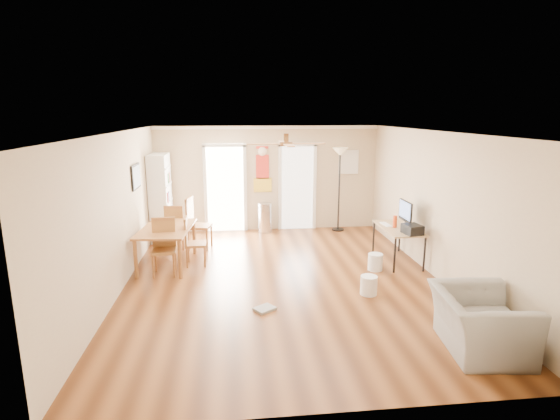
{
  "coord_description": "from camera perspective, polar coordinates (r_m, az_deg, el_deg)",
  "views": [
    {
      "loc": [
        -0.84,
        -7.16,
        2.91
      ],
      "look_at": [
        0.0,
        0.6,
        1.15
      ],
      "focal_mm": 27.75,
      "sensor_mm": 36.0,
      "label": 1
    }
  ],
  "objects": [
    {
      "name": "wastebasket_b",
      "position": [
        7.31,
        11.62,
        -9.69
      ],
      "size": [
        0.31,
        0.31,
        0.32
      ],
      "primitive_type": "cylinder",
      "rotation": [
        0.0,
        0.0,
        0.14
      ],
      "color": "white",
      "rests_on": "floor"
    },
    {
      "name": "wastebasket_a",
      "position": [
        8.41,
        12.45,
        -6.7
      ],
      "size": [
        0.3,
        0.3,
        0.32
      ],
      "primitive_type": "cylinder",
      "rotation": [
        0.0,
        0.0,
        -0.09
      ],
      "color": "white",
      "rests_on": "floor"
    },
    {
      "name": "wall_left",
      "position": [
        7.58,
        -20.6,
        -0.38
      ],
      "size": [
        0.04,
        7.0,
        2.6
      ],
      "primitive_type": null,
      "color": "beige",
      "rests_on": "floor"
    },
    {
      "name": "imac",
      "position": [
        8.76,
        16.19,
        -0.59
      ],
      "size": [
        0.14,
        0.59,
        0.54
      ],
      "primitive_type": null,
      "rotation": [
        0.0,
        0.0,
        -0.09
      ],
      "color": "black",
      "rests_on": "computer_desk"
    },
    {
      "name": "floor",
      "position": [
        7.78,
        0.48,
        -9.27
      ],
      "size": [
        7.0,
        7.0,
        0.0
      ],
      "primitive_type": "plane",
      "color": "brown",
      "rests_on": "ground"
    },
    {
      "name": "bookshelf",
      "position": [
        10.35,
        -15.47,
        1.6
      ],
      "size": [
        0.42,
        0.91,
        2.0
      ],
      "primitive_type": null,
      "rotation": [
        0.0,
        0.0,
        0.03
      ],
      "color": "silver",
      "rests_on": "floor"
    },
    {
      "name": "orange_bottle",
      "position": [
        8.81,
        14.91,
        -1.48
      ],
      "size": [
        0.1,
        0.1,
        0.24
      ],
      "primitive_type": "cylinder",
      "rotation": [
        0.0,
        0.0,
        -0.31
      ],
      "color": "#E04213",
      "rests_on": "computer_desk"
    },
    {
      "name": "floor_cloth",
      "position": [
        6.69,
        -2.03,
        -12.89
      ],
      "size": [
        0.37,
        0.36,
        0.04
      ],
      "primitive_type": "cube",
      "rotation": [
        0.0,
        0.0,
        0.6
      ],
      "color": "#969691",
      "rests_on": "floor"
    },
    {
      "name": "dining_chair_far",
      "position": [
        9.7,
        -13.47,
        -2.11
      ],
      "size": [
        0.46,
        0.46,
        0.98
      ],
      "primitive_type": null,
      "rotation": [
        0.0,
        0.0,
        2.99
      ],
      "color": "#A07033",
      "rests_on": "floor"
    },
    {
      "name": "torchiere_lamp",
      "position": [
        10.85,
        7.8,
        2.66
      ],
      "size": [
        0.4,
        0.4,
        2.08
      ],
      "primitive_type": null,
      "rotation": [
        0.0,
        0.0,
        0.01
      ],
      "color": "black",
      "rests_on": "floor"
    },
    {
      "name": "wall_front",
      "position": [
        4.09,
        6.32,
        -10.59
      ],
      "size": [
        5.5,
        0.04,
        2.6
      ],
      "primitive_type": null,
      "color": "beige",
      "rests_on": "floor"
    },
    {
      "name": "ac_grille",
      "position": [
        11.08,
        9.02,
        6.29
      ],
      "size": [
        0.5,
        0.04,
        0.6
      ],
      "primitive_type": "cube",
      "color": "white",
      "rests_on": "wall_back"
    },
    {
      "name": "armchair",
      "position": [
        6.06,
        24.82,
        -13.31
      ],
      "size": [
        1.13,
        1.26,
        0.74
      ],
      "primitive_type": "imported",
      "rotation": [
        0.0,
        0.0,
        1.45
      ],
      "color": "gray",
      "rests_on": "floor"
    },
    {
      "name": "crown_molding",
      "position": [
        7.22,
        0.52,
        9.92
      ],
      "size": [
        5.5,
        7.0,
        0.08
      ],
      "primitive_type": null,
      "color": "white",
      "rests_on": "wall_back"
    },
    {
      "name": "ceiling",
      "position": [
        7.22,
        0.52,
        10.24
      ],
      "size": [
        5.5,
        7.0,
        0.0
      ],
      "primitive_type": null,
      "color": "silver",
      "rests_on": "floor"
    },
    {
      "name": "wall_back",
      "position": [
        10.82,
        -1.66,
        4.14
      ],
      "size": [
        5.5,
        0.04,
        2.6
      ],
      "primitive_type": null,
      "color": "beige",
      "rests_on": "floor"
    },
    {
      "name": "wall_decal",
      "position": [
        10.75,
        -2.33,
        5.43
      ],
      "size": [
        0.46,
        0.03,
        1.1
      ],
      "primitive_type": "cube",
      "color": "red",
      "rests_on": "wall_back"
    },
    {
      "name": "trash_can",
      "position": [
        10.72,
        -2.02,
        -1.01
      ],
      "size": [
        0.44,
        0.44,
        0.74
      ],
      "primitive_type": "cylinder",
      "rotation": [
        0.0,
        0.0,
        0.34
      ],
      "color": "#BCBCBE",
      "rests_on": "floor"
    },
    {
      "name": "ceiling_fan",
      "position": [
        6.93,
        0.81,
        8.73
      ],
      "size": [
        1.24,
        1.24,
        0.2
      ],
      "primitive_type": null,
      "color": "#593819",
      "rests_on": "ceiling"
    },
    {
      "name": "dining_chair_right_a",
      "position": [
        9.55,
        -10.55,
        -1.74
      ],
      "size": [
        0.54,
        0.54,
        1.12
      ],
      "primitive_type": null,
      "rotation": [
        0.0,
        0.0,
        1.37
      ],
      "color": "olive",
      "rests_on": "floor"
    },
    {
      "name": "dining_chair_right_b",
      "position": [
        8.55,
        -11.04,
        -4.08
      ],
      "size": [
        0.4,
        0.4,
        0.95
      ],
      "primitive_type": null,
      "rotation": [
        0.0,
        0.0,
        1.61
      ],
      "color": "#A76135",
      "rests_on": "floor"
    },
    {
      "name": "bathroom_doorway",
      "position": [
        10.93,
        2.28,
        2.9
      ],
      "size": [
        0.8,
        0.1,
        2.1
      ],
      "primitive_type": null,
      "color": "white",
      "rests_on": "wall_back"
    },
    {
      "name": "keyboard",
      "position": [
        8.99,
        13.79,
        -1.86
      ],
      "size": [
        0.15,
        0.38,
        0.01
      ],
      "primitive_type": "cube",
      "rotation": [
        0.0,
        0.0,
        0.07
      ],
      "color": "white",
      "rests_on": "computer_desk"
    },
    {
      "name": "dining_table",
      "position": [
        8.67,
        -14.63,
        -4.7
      ],
      "size": [
        1.05,
        1.59,
        0.76
      ],
      "primitive_type": null,
      "rotation": [
        0.0,
        0.0,
        -0.1
      ],
      "color": "#9E5E33",
      "rests_on": "floor"
    },
    {
      "name": "wall_right",
      "position": [
        8.17,
        20.03,
        0.56
      ],
      "size": [
        0.04,
        7.0,
        2.6
      ],
      "primitive_type": null,
      "color": "beige",
      "rests_on": "floor"
    },
    {
      "name": "framed_poster",
      "position": [
        8.85,
        -18.46,
        4.19
      ],
      "size": [
        0.04,
        0.66,
        0.48
      ],
      "primitive_type": "cube",
      "color": "black",
      "rests_on": "wall_left"
    },
    {
      "name": "printer",
      "position": [
        8.43,
        17.05,
        -2.45
      ],
      "size": [
        0.35,
        0.39,
        0.18
      ],
      "primitive_type": "cube",
      "rotation": [
        0.0,
        0.0,
        0.18
      ],
      "color": "black",
      "rests_on": "computer_desk"
    },
    {
      "name": "dining_chair_near",
      "position": [
        8.17,
        -15.08,
        -4.82
      ],
      "size": [
        0.45,
        0.45,
        1.02
      ],
      "primitive_type": null,
      "rotation": [
        0.0,
        0.0,
        0.06
      ],
      "color": "#AC7437",
      "rests_on": "floor"
    },
    {
      "name": "computer_desk",
      "position": [
        8.94,
        15.22,
        -4.39
      ],
      "size": [
        0.65,
        1.31,
        0.7
      ],
      "primitive_type": null,
      "color": "tan",
      "rests_on": "floor"
    },
    {
      "name": "kitchen_doorway",
      "position": [
        10.81,
        -7.21,
        2.7
      ],
      "size": [
        0.9,
        0.1,
        2.1
      ],
      "primitive_type": null,
      "color": "white",
      "rests_on": "wall_back"
    }
  ]
}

